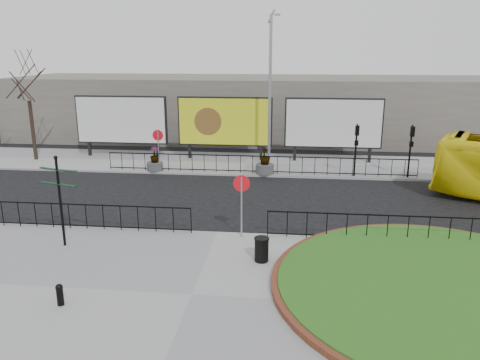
# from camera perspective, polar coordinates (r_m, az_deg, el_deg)

# --- Properties ---
(ground) EXTENTS (90.00, 90.00, 0.00)m
(ground) POSITION_cam_1_polar(r_m,az_deg,el_deg) (18.81, -2.74, -6.66)
(ground) COLOR black
(ground) RESTS_ON ground
(pavement_near) EXTENTS (30.00, 10.00, 0.12)m
(pavement_near) POSITION_cam_1_polar(r_m,az_deg,el_deg) (14.35, -5.89, -13.91)
(pavement_near) COLOR gray
(pavement_near) RESTS_ON ground
(pavement_far) EXTENTS (44.00, 6.00, 0.12)m
(pavement_far) POSITION_cam_1_polar(r_m,az_deg,el_deg) (30.16, 0.75, 2.02)
(pavement_far) COLOR gray
(pavement_far) RESTS_ON ground
(brick_edge) EXTENTS (10.40, 10.40, 0.18)m
(brick_edge) POSITION_cam_1_polar(r_m,az_deg,el_deg) (15.62, 23.67, -12.02)
(brick_edge) COLOR brown
(brick_edge) RESTS_ON pavement_near
(grass_lawn) EXTENTS (10.00, 10.00, 0.22)m
(grass_lawn) POSITION_cam_1_polar(r_m,az_deg,el_deg) (15.62, 23.68, -11.96)
(grass_lawn) COLOR #275115
(grass_lawn) RESTS_ON pavement_near
(railing_near_left) EXTENTS (10.00, 0.10, 1.10)m
(railing_near_left) POSITION_cam_1_polar(r_m,az_deg,el_deg) (20.09, -20.11, -4.12)
(railing_near_left) COLOR black
(railing_near_left) RESTS_ON pavement_near
(railing_near_right) EXTENTS (9.00, 0.10, 1.10)m
(railing_near_right) POSITION_cam_1_polar(r_m,az_deg,el_deg) (18.46, 17.54, -5.60)
(railing_near_right) COLOR black
(railing_near_right) RESTS_ON pavement_near
(railing_far) EXTENTS (18.00, 0.10, 1.10)m
(railing_far) POSITION_cam_1_polar(r_m,az_deg,el_deg) (27.33, 2.31, 1.90)
(railing_far) COLOR black
(railing_far) RESTS_ON pavement_far
(speed_sign_far) EXTENTS (0.64, 0.07, 2.47)m
(speed_sign_far) POSITION_cam_1_polar(r_m,az_deg,el_deg) (28.19, -9.95, 4.69)
(speed_sign_far) COLOR gray
(speed_sign_far) RESTS_ON pavement_far
(speed_sign_near) EXTENTS (0.64, 0.07, 2.47)m
(speed_sign_near) POSITION_cam_1_polar(r_m,az_deg,el_deg) (17.67, 0.19, -1.52)
(speed_sign_near) COLOR gray
(speed_sign_near) RESTS_ON pavement_near
(billboard_left) EXTENTS (6.20, 0.31, 4.10)m
(billboard_left) POSITION_cam_1_polar(r_m,az_deg,el_deg) (32.52, -14.26, 7.08)
(billboard_left) COLOR black
(billboard_left) RESTS_ON pavement_far
(billboard_mid) EXTENTS (6.20, 0.31, 4.10)m
(billboard_mid) POSITION_cam_1_polar(r_m,az_deg,el_deg) (30.80, -1.86, 7.10)
(billboard_mid) COLOR black
(billboard_mid) RESTS_ON pavement_far
(billboard_right) EXTENTS (6.20, 0.31, 4.10)m
(billboard_right) POSITION_cam_1_polar(r_m,az_deg,el_deg) (30.63, 11.31, 6.77)
(billboard_right) COLOR black
(billboard_right) RESTS_ON pavement_far
(lamp_post) EXTENTS (0.74, 0.18, 9.23)m
(lamp_post) POSITION_cam_1_polar(r_m,az_deg,el_deg) (28.32, 3.68, 10.88)
(lamp_post) COLOR gray
(lamp_post) RESTS_ON pavement_far
(signal_pole_a) EXTENTS (0.22, 0.26, 3.00)m
(signal_pole_a) POSITION_cam_1_polar(r_m,az_deg,el_deg) (27.27, 13.99, 4.49)
(signal_pole_a) COLOR black
(signal_pole_a) RESTS_ON pavement_far
(signal_pole_b) EXTENTS (0.22, 0.26, 3.00)m
(signal_pole_b) POSITION_cam_1_polar(r_m,az_deg,el_deg) (27.84, 20.13, 4.22)
(signal_pole_b) COLOR black
(signal_pole_b) RESTS_ON pavement_far
(tree_left) EXTENTS (2.00, 2.00, 7.00)m
(tree_left) POSITION_cam_1_polar(r_m,az_deg,el_deg) (33.42, -24.24, 8.19)
(tree_left) COLOR #2D2119
(tree_left) RESTS_ON pavement_far
(building_backdrop) EXTENTS (40.00, 10.00, 5.00)m
(building_backdrop) POSITION_cam_1_polar(r_m,az_deg,el_deg) (39.57, 2.15, 8.82)
(building_backdrop) COLOR slate
(building_backdrop) RESTS_ON ground
(fingerpost_sign) EXTENTS (1.58, 0.65, 3.40)m
(fingerpost_sign) POSITION_cam_1_polar(r_m,az_deg,el_deg) (18.03, -21.16, -1.40)
(fingerpost_sign) COLOR black
(fingerpost_sign) RESTS_ON pavement_near
(bollard) EXTENTS (0.21, 0.21, 0.65)m
(bollard) POSITION_cam_1_polar(r_m,az_deg,el_deg) (14.49, -21.12, -12.79)
(bollard) COLOR black
(bollard) RESTS_ON pavement_near
(litter_bin) EXTENTS (0.52, 0.52, 0.85)m
(litter_bin) POSITION_cam_1_polar(r_m,az_deg,el_deg) (16.12, 2.64, -8.44)
(litter_bin) COLOR black
(litter_bin) RESTS_ON pavement_near
(planter_a) EXTENTS (0.97, 0.97, 1.43)m
(planter_a) POSITION_cam_1_polar(r_m,az_deg,el_deg) (28.53, -10.35, 2.14)
(planter_a) COLOR #4C4C4F
(planter_a) RESTS_ON pavement_far
(planter_b) EXTENTS (1.06, 1.06, 1.66)m
(planter_b) POSITION_cam_1_polar(r_m,az_deg,el_deg) (27.39, 3.04, 2.05)
(planter_b) COLOR #4C4C4F
(planter_b) RESTS_ON pavement_far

